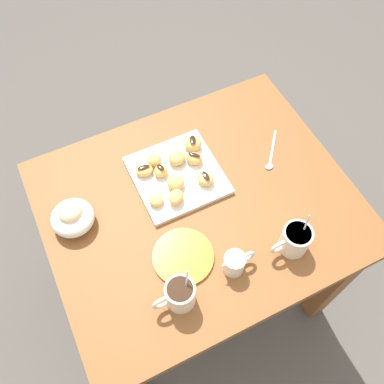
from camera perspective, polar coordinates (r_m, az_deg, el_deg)
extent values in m
plane|color=#514C47|center=(1.97, 0.66, -12.10)|extent=(8.00, 8.00, 0.00)
cube|color=brown|center=(1.30, 0.99, -1.92)|extent=(0.93, 0.78, 0.04)
cube|color=brown|center=(1.88, 7.51, 5.34)|extent=(0.07, 0.07, 0.71)
cube|color=brown|center=(1.75, -16.19, -4.33)|extent=(0.07, 0.07, 0.71)
cube|color=brown|center=(1.68, 18.82, -11.43)|extent=(0.07, 0.07, 0.71)
cube|color=silver|center=(1.33, -2.01, 2.29)|extent=(0.27, 0.27, 0.02)
cylinder|color=silver|center=(1.21, 13.87, -6.31)|extent=(0.08, 0.08, 0.09)
torus|color=silver|center=(1.19, 11.86, -7.27)|extent=(0.06, 0.01, 0.06)
cylinder|color=#331E11|center=(1.18, 14.27, -5.51)|extent=(0.07, 0.07, 0.01)
cylinder|color=silver|center=(1.19, 14.89, -5.26)|extent=(0.04, 0.04, 0.12)
cylinder|color=silver|center=(1.12, -1.60, -13.75)|extent=(0.08, 0.08, 0.09)
torus|color=silver|center=(1.12, -4.02, -14.74)|extent=(0.06, 0.01, 0.06)
cylinder|color=#331E11|center=(1.08, -1.65, -13.14)|extent=(0.07, 0.07, 0.01)
cylinder|color=silver|center=(1.09, -0.86, -12.86)|extent=(0.03, 0.04, 0.12)
cylinder|color=silver|center=(1.17, 5.74, -9.64)|extent=(0.06, 0.06, 0.07)
cone|color=silver|center=(1.14, 4.58, -9.78)|extent=(0.02, 0.02, 0.02)
torus|color=silver|center=(1.17, 7.48, -8.75)|extent=(0.05, 0.01, 0.05)
cylinder|color=white|center=(1.14, 5.87, -9.11)|extent=(0.05, 0.05, 0.01)
ellipsoid|color=silver|center=(1.27, -15.93, -3.40)|extent=(0.13, 0.13, 0.07)
sphere|color=#F4E5B2|center=(1.25, -16.20, -2.88)|extent=(0.07, 0.07, 0.07)
ellipsoid|color=green|center=(1.23, -17.04, -2.67)|extent=(0.02, 0.03, 0.01)
cylinder|color=orange|center=(1.20, -1.22, -8.78)|extent=(0.18, 0.18, 0.01)
cube|color=silver|center=(1.42, 10.90, 5.84)|extent=(0.10, 0.12, 0.00)
ellipsoid|color=silver|center=(1.37, 10.49, 3.41)|extent=(0.03, 0.02, 0.01)
ellipsoid|color=#E5B260|center=(1.33, -5.21, 4.38)|extent=(0.05, 0.04, 0.04)
ellipsoid|color=#E5B260|center=(1.29, 1.88, 1.76)|extent=(0.07, 0.07, 0.03)
ellipsoid|color=black|center=(1.27, 1.91, 2.21)|extent=(0.02, 0.04, 0.00)
ellipsoid|color=#E5B260|center=(1.28, -2.26, 1.33)|extent=(0.06, 0.06, 0.04)
ellipsoid|color=#E5B260|center=(1.25, -2.18, -0.73)|extent=(0.07, 0.07, 0.04)
ellipsoid|color=#E5B260|center=(1.33, -1.94, 4.73)|extent=(0.07, 0.07, 0.04)
ellipsoid|color=#E5B260|center=(1.26, -4.89, -1.09)|extent=(0.05, 0.05, 0.03)
ellipsoid|color=#E5B260|center=(1.31, -6.54, 2.94)|extent=(0.07, 0.06, 0.03)
ellipsoid|color=black|center=(1.30, -6.61, 3.35)|extent=(0.04, 0.02, 0.00)
ellipsoid|color=#E5B260|center=(1.36, 0.10, 6.56)|extent=(0.08, 0.08, 0.04)
ellipsoid|color=black|center=(1.34, 0.10, 7.10)|extent=(0.03, 0.04, 0.00)
ellipsoid|color=#E5B260|center=(1.31, -4.25, 2.88)|extent=(0.06, 0.06, 0.04)
ellipsoid|color=black|center=(1.29, -4.30, 3.36)|extent=(0.02, 0.03, 0.00)
ellipsoid|color=#E5B260|center=(1.33, 0.32, 4.58)|extent=(0.07, 0.07, 0.04)
ellipsoid|color=black|center=(1.31, 0.32, 5.08)|extent=(0.04, 0.04, 0.00)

